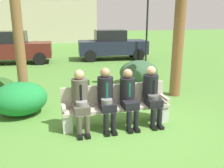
# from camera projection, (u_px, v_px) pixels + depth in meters

# --- Properties ---
(ground_plane) EXTENTS (80.00, 80.00, 0.00)m
(ground_plane) POSITION_uv_depth(u_px,v_px,m) (128.00, 125.00, 5.39)
(ground_plane) COLOR #4F8335
(park_bench) EXTENTS (2.40, 0.44, 0.90)m
(park_bench) POSITION_uv_depth(u_px,v_px,m) (116.00, 105.00, 5.37)
(park_bench) COLOR #B7AD9E
(park_bench) RESTS_ON ground
(seated_man_leftmost) EXTENTS (0.34, 0.72, 1.31)m
(seated_man_leftmost) POSITION_uv_depth(u_px,v_px,m) (81.00, 98.00, 4.97)
(seated_man_leftmost) COLOR #4C473D
(seated_man_leftmost) RESTS_ON ground
(seated_man_centerleft) EXTENTS (0.34, 0.72, 1.32)m
(seated_man_centerleft) POSITION_uv_depth(u_px,v_px,m) (106.00, 96.00, 5.11)
(seated_man_centerleft) COLOR black
(seated_man_centerleft) RESTS_ON ground
(seated_man_centerright) EXTENTS (0.34, 0.72, 1.27)m
(seated_man_centerright) POSITION_uv_depth(u_px,v_px,m) (129.00, 95.00, 5.24)
(seated_man_centerright) COLOR black
(seated_man_centerright) RESTS_ON ground
(seated_man_rightmost) EXTENTS (0.34, 0.72, 1.31)m
(seated_man_rightmost) POSITION_uv_depth(u_px,v_px,m) (152.00, 92.00, 5.37)
(seated_man_rightmost) COLOR black
(seated_man_rightmost) RESTS_ON ground
(shrub_mid_lawn) EXTENTS (1.40, 1.28, 0.87)m
(shrub_mid_lawn) POSITION_uv_depth(u_px,v_px,m) (139.00, 72.00, 8.64)
(shrub_mid_lawn) COLOR #325537
(shrub_mid_lawn) RESTS_ON ground
(shrub_far_lawn) EXTENTS (1.31, 1.20, 0.82)m
(shrub_far_lawn) POSITION_uv_depth(u_px,v_px,m) (20.00, 99.00, 5.92)
(shrub_far_lawn) COLOR #1D7D37
(shrub_far_lawn) RESTS_ON ground
(parked_car_near) EXTENTS (3.97, 1.85, 1.68)m
(parked_car_near) POSITION_uv_depth(u_px,v_px,m) (12.00, 48.00, 12.54)
(parked_car_near) COLOR #591E19
(parked_car_near) RESTS_ON ground
(parked_car_far) EXTENTS (4.01, 1.97, 1.68)m
(parked_car_far) POSITION_uv_depth(u_px,v_px,m) (112.00, 45.00, 13.83)
(parked_car_far) COLOR #1E2338
(parked_car_far) RESTS_ON ground
(street_lamp) EXTENTS (0.24, 0.24, 3.55)m
(street_lamp) POSITION_uv_depth(u_px,v_px,m) (147.00, 21.00, 12.71)
(street_lamp) COLOR black
(street_lamp) RESTS_ON ground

